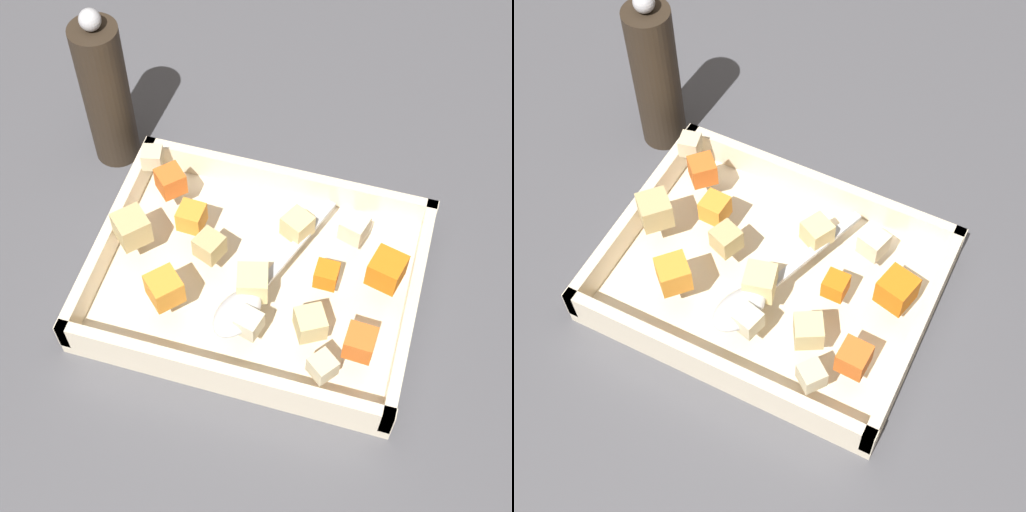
{
  "view_description": "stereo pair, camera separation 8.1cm",
  "coord_description": "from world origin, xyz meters",
  "views": [
    {
      "loc": [
        0.12,
        -0.44,
        0.74
      ],
      "look_at": [
        -0.0,
        -0.01,
        0.06
      ],
      "focal_mm": 54.7,
      "sensor_mm": 36.0,
      "label": 1
    },
    {
      "loc": [
        0.2,
        -0.41,
        0.74
      ],
      "look_at": [
        -0.0,
        -0.01,
        0.06
      ],
      "focal_mm": 54.7,
      "sensor_mm": 36.0,
      "label": 2
    }
  ],
  "objects": [
    {
      "name": "potato_chunk_under_handle",
      "position": [
        -0.15,
        0.09,
        0.06
      ],
      "size": [
        0.03,
        0.03,
        0.02
      ],
      "primitive_type": "cube",
      "rotation": [
        0.0,
        0.0,
        3.37
      ],
      "color": "beige",
      "rests_on": "baking_dish"
    },
    {
      "name": "potato_chunk_heap_side",
      "position": [
        0.1,
        -0.11,
        0.06
      ],
      "size": [
        0.03,
        0.03,
        0.02
      ],
      "primitive_type": "cube",
      "rotation": [
        0.0,
        0.0,
        0.91
      ],
      "color": "beige",
      "rests_on": "baking_dish"
    },
    {
      "name": "potato_chunk_back_center",
      "position": [
        0.09,
        0.05,
        0.06
      ],
      "size": [
        0.03,
        0.03,
        0.03
      ],
      "primitive_type": "cube",
      "rotation": [
        0.0,
        0.0,
        2.86
      ],
      "color": "beige",
      "rests_on": "baking_dish"
    },
    {
      "name": "potato_chunk_far_left",
      "position": [
        0.01,
        -0.09,
        0.06
      ],
      "size": [
        0.03,
        0.03,
        0.02
      ],
      "primitive_type": "cube",
      "rotation": [
        0.0,
        0.0,
        4.45
      ],
      "color": "beige",
      "rests_on": "baking_dish"
    },
    {
      "name": "carrot_chunk_mid_left",
      "position": [
        0.08,
        -0.01,
        0.06
      ],
      "size": [
        0.02,
        0.02,
        0.02
      ],
      "primitive_type": "cube",
      "rotation": [
        0.0,
        0.0,
        6.27
      ],
      "color": "orange",
      "rests_on": "baking_dish"
    },
    {
      "name": "carrot_chunk_near_right",
      "position": [
        -0.08,
        -0.07,
        0.07
      ],
      "size": [
        0.04,
        0.04,
        0.03
      ],
      "primitive_type": "cube",
      "rotation": [
        0.0,
        0.0,
        2.39
      ],
      "color": "orange",
      "rests_on": "baking_dish"
    },
    {
      "name": "carrot_chunk_center",
      "position": [
        -0.08,
        0.02,
        0.07
      ],
      "size": [
        0.03,
        0.03,
        0.03
      ],
      "primitive_type": "cube",
      "rotation": [
        0.0,
        0.0,
        1.52
      ],
      "color": "orange",
      "rests_on": "baking_dish"
    },
    {
      "name": "carrot_chunk_front_center",
      "position": [
        -0.12,
        0.06,
        0.07
      ],
      "size": [
        0.04,
        0.04,
        0.03
      ],
      "primitive_type": "cube",
      "rotation": [
        0.0,
        0.0,
        2.36
      ],
      "color": "orange",
      "rests_on": "baking_dish"
    },
    {
      "name": "baking_dish",
      "position": [
        -0.0,
        -0.01,
        0.01
      ],
      "size": [
        0.35,
        0.27,
        0.05
      ],
      "color": "beige",
      "rests_on": "ground_plane"
    },
    {
      "name": "potato_chunk_rim_edge",
      "position": [
        -0.05,
        -0.01,
        0.06
      ],
      "size": [
        0.03,
        0.03,
        0.03
      ],
      "primitive_type": "cube",
      "rotation": [
        0.0,
        0.0,
        4.34
      ],
      "color": "tan",
      "rests_on": "baking_dish"
    },
    {
      "name": "potato_chunk_corner_nw",
      "position": [
        0.03,
        0.04,
        0.07
      ],
      "size": [
        0.04,
        0.04,
        0.03
      ],
      "primitive_type": "cube",
      "rotation": [
        0.0,
        0.0,
        1.09
      ],
      "color": "#E0CC89",
      "rests_on": "baking_dish"
    },
    {
      "name": "potato_chunk_corner_ne",
      "position": [
        -0.14,
        -0.01,
        0.07
      ],
      "size": [
        0.05,
        0.05,
        0.03
      ],
      "primitive_type": "cube",
      "rotation": [
        0.0,
        0.0,
        2.39
      ],
      "color": "tan",
      "rests_on": "baking_dish"
    },
    {
      "name": "carrot_chunk_corner_se",
      "position": [
        0.12,
        -0.08,
        0.07
      ],
      "size": [
        0.03,
        0.03,
        0.03
      ],
      "primitive_type": "cube",
      "rotation": [
        0.0,
        0.0,
        4.66
      ],
      "color": "orange",
      "rests_on": "baking_dish"
    },
    {
      "name": "ground_plane",
      "position": [
        0.0,
        0.0,
        0.0
      ],
      "size": [
        4.0,
        4.0,
        0.0
      ],
      "primitive_type": "plane",
      "color": "#4C4C51"
    },
    {
      "name": "pepper_mill",
      "position": [
        -0.22,
        0.13,
        0.1
      ],
      "size": [
        0.05,
        0.05,
        0.22
      ],
      "color": "#2D2319",
      "rests_on": "ground_plane"
    },
    {
      "name": "potato_chunk_near_spoon",
      "position": [
        0.01,
        -0.04,
        0.07
      ],
      "size": [
        0.04,
        0.04,
        0.03
      ],
      "primitive_type": "cube",
      "rotation": [
        0.0,
        0.0,
        0.25
      ],
      "color": "#E0CC89",
      "rests_on": "baking_dish"
    },
    {
      "name": "serving_spoon",
      "position": [
        0.0,
        -0.07,
        0.06
      ],
      "size": [
        0.1,
        0.2,
        0.02
      ],
      "rotation": [
        0.0,
        0.0,
        1.22
      ],
      "color": "silver",
      "rests_on": "baking_dish"
    },
    {
      "name": "potato_chunk_far_right",
      "position": [
        0.07,
        -0.07,
        0.07
      ],
      "size": [
        0.04,
        0.04,
        0.03
      ],
      "primitive_type": "cube",
      "rotation": [
        0.0,
        0.0,
        2.08
      ],
      "color": "#E0CC89",
      "rests_on": "baking_dish"
    },
    {
      "name": "carrot_chunk_mid_right",
      "position": [
        0.13,
        0.01,
        0.07
      ],
      "size": [
        0.04,
        0.04,
        0.03
      ],
      "primitive_type": "cube",
      "rotation": [
        0.0,
        0.0,
        1.33
      ],
      "color": "orange",
      "rests_on": "baking_dish"
    }
  ]
}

